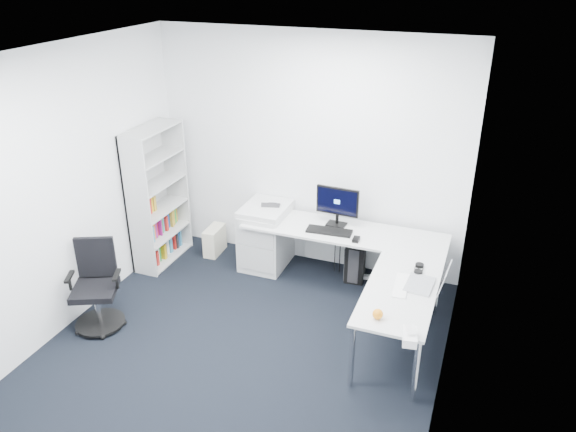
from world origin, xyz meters
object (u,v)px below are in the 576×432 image
(l_desk, at_px, (335,270))
(monitor, at_px, (337,206))
(bookshelf, at_px, (158,196))
(task_chair, at_px, (94,288))
(laptop, at_px, (421,274))

(l_desk, xyz_separation_m, monitor, (-0.11, 0.41, 0.56))
(l_desk, distance_m, monitor, 0.70)
(bookshelf, bearing_deg, task_chair, -84.16)
(task_chair, relative_size, laptop, 2.57)
(task_chair, relative_size, monitor, 1.87)
(bookshelf, height_order, task_chair, bookshelf)
(bookshelf, bearing_deg, l_desk, -1.32)
(bookshelf, bearing_deg, laptop, -10.39)
(monitor, bearing_deg, l_desk, -71.73)
(l_desk, height_order, monitor, monitor)
(bookshelf, distance_m, task_chair, 1.47)
(l_desk, relative_size, monitor, 4.65)
(task_chair, distance_m, laptop, 3.11)
(bookshelf, relative_size, task_chair, 1.85)
(l_desk, height_order, laptop, laptop)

